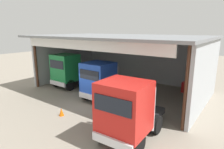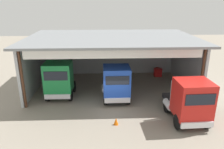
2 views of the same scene
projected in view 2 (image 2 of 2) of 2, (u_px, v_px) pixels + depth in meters
ground_plane at (114, 106)px, 19.28m from camera, size 80.00×80.00×0.00m
workshop_shed at (111, 50)px, 23.10m from camera, size 16.47×10.53×5.51m
truck_green_center_left_bay at (59, 79)px, 20.39m from camera, size 2.60×4.32×3.55m
truck_blue_center_right_bay at (116, 83)px, 19.74m from camera, size 2.53×4.23×3.37m
truck_red_yard_outside at (190, 101)px, 16.16m from camera, size 2.74×5.26×3.50m
oil_drum at (157, 71)px, 27.09m from camera, size 0.58×0.58×0.94m
tool_cart at (158, 72)px, 26.64m from camera, size 0.90×0.60×1.00m
traffic_cone at (116, 121)px, 16.37m from camera, size 0.36×0.36×0.56m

